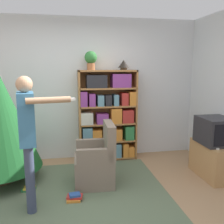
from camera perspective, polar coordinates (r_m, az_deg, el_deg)
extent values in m
plane|color=#9E7A56|center=(3.26, -6.52, -21.51)|extent=(14.00, 14.00, 0.00)
cube|color=silver|center=(4.71, -8.56, 5.10)|extent=(8.00, 0.10, 2.60)
cube|color=#56664C|center=(3.63, -10.48, -18.05)|extent=(2.77, 2.18, 0.01)
cube|color=#A8703D|center=(4.55, -7.40, -1.03)|extent=(0.03, 0.31, 1.66)
cube|color=#A8703D|center=(4.72, 5.18, -0.58)|extent=(0.03, 0.31, 1.66)
cube|color=#A8703D|center=(4.52, -1.03, 9.38)|extent=(1.06, 0.31, 0.03)
cube|color=#A8703D|center=(4.75, -1.30, -0.46)|extent=(1.06, 0.01, 1.66)
cube|color=#A8703D|center=(4.83, -0.96, -10.17)|extent=(1.03, 0.31, 0.03)
cube|color=orange|center=(4.70, -6.24, -9.31)|extent=(0.11, 0.24, 0.20)
cube|color=#2D7A42|center=(4.72, -4.77, -9.16)|extent=(0.11, 0.26, 0.20)
cube|color=beige|center=(4.75, -3.10, -8.74)|extent=(0.11, 0.29, 0.25)
cube|color=beige|center=(4.74, -1.53, -8.70)|extent=(0.09, 0.25, 0.26)
cube|color=#284C93|center=(4.75, -0.06, -8.76)|extent=(0.10, 0.23, 0.24)
cube|color=#5B899E|center=(4.80, 1.20, -8.52)|extent=(0.11, 0.28, 0.25)
cube|color=orange|center=(4.82, 2.85, -8.42)|extent=(0.10, 0.27, 0.25)
cube|color=orange|center=(4.85, 4.16, -8.74)|extent=(0.11, 0.26, 0.18)
cube|color=#A8703D|center=(4.72, -0.98, -6.46)|extent=(1.03, 0.31, 0.03)
cube|color=#5B899E|center=(4.60, -5.68, -5.07)|extent=(0.17, 0.24, 0.26)
cube|color=orange|center=(4.63, -3.52, -5.27)|extent=(0.17, 0.25, 0.21)
cube|color=#5B899E|center=(4.65, -0.88, -5.07)|extent=(0.13, 0.22, 0.23)
cube|color=orange|center=(4.69, 1.28, -5.06)|extent=(0.13, 0.25, 0.21)
cube|color=#2D7A42|center=(4.73, 3.81, -4.67)|extent=(0.16, 0.24, 0.25)
cube|color=#A8703D|center=(4.64, -0.99, -2.60)|extent=(1.03, 0.31, 0.03)
cube|color=beige|center=(4.55, -5.86, -1.36)|extent=(0.22, 0.28, 0.21)
cube|color=#843889|center=(4.57, -2.31, -1.42)|extent=(0.21, 0.26, 0.18)
cube|color=orange|center=(4.59, 0.84, -0.79)|extent=(0.19, 0.22, 0.27)
cube|color=#B22D28|center=(4.66, 3.38, -0.87)|extent=(0.21, 0.27, 0.24)
cube|color=#A8703D|center=(4.58, -1.00, 1.38)|extent=(1.03, 0.31, 0.03)
cube|color=#843889|center=(4.47, -6.54, 3.00)|extent=(0.12, 0.24, 0.26)
cube|color=#843889|center=(4.49, -4.64, 2.81)|extent=(0.11, 0.24, 0.22)
cube|color=#5B899E|center=(4.52, -2.72, 2.68)|extent=(0.11, 0.27, 0.19)
cube|color=#232328|center=(4.52, -0.97, 2.70)|extent=(0.11, 0.23, 0.19)
cube|color=#5B899E|center=(4.57, 0.74, 2.80)|extent=(0.09, 0.28, 0.20)
cube|color=#B22D28|center=(4.58, 2.74, 3.00)|extent=(0.12, 0.23, 0.23)
cube|color=orange|center=(4.64, 4.40, 3.19)|extent=(0.12, 0.28, 0.25)
cube|color=#A8703D|center=(4.54, -1.01, 5.45)|extent=(1.03, 0.31, 0.03)
cube|color=#232328|center=(4.48, -3.61, 7.00)|extent=(0.36, 0.27, 0.22)
cube|color=#843889|center=(4.57, 1.96, 7.18)|extent=(0.33, 0.29, 0.24)
cube|color=tan|center=(4.31, 22.09, -10.12)|extent=(0.41, 0.77, 0.54)
cube|color=#28282D|center=(4.17, 22.53, -3.97)|extent=(0.46, 0.53, 0.41)
cube|color=white|center=(3.97, 22.65, -7.59)|extent=(0.04, 0.12, 0.02)
cylinder|color=#4C3323|center=(4.26, -23.67, -13.64)|extent=(0.36, 0.36, 0.10)
cylinder|color=brown|center=(4.22, -23.78, -12.27)|extent=(0.08, 0.08, 0.12)
sphere|color=#B74C93|center=(4.48, -21.88, -5.45)|extent=(0.06, 0.06, 0.06)
sphere|color=gold|center=(3.97, -19.61, -3.15)|extent=(0.06, 0.06, 0.06)
sphere|color=#B74C93|center=(3.90, -20.38, -1.94)|extent=(0.07, 0.07, 0.07)
cube|color=#7A6B5B|center=(3.79, -4.15, -13.17)|extent=(0.58, 0.58, 0.42)
cube|color=#7A6B5B|center=(3.65, -0.62, -6.36)|extent=(0.14, 0.56, 0.50)
cube|color=#7A6B5B|center=(3.90, -4.46, -7.59)|extent=(0.51, 0.10, 0.20)
cube|color=#7A6B5B|center=(3.45, -3.93, -10.02)|extent=(0.51, 0.10, 0.20)
cylinder|color=#38425B|center=(3.34, -18.29, -13.34)|extent=(0.11, 0.11, 0.82)
cylinder|color=#38425B|center=(3.17, -18.19, -14.61)|extent=(0.11, 0.11, 0.82)
cube|color=teal|center=(3.04, -19.00, -1.52)|extent=(0.23, 0.34, 0.61)
cylinder|color=tan|center=(3.24, -19.02, -1.37)|extent=(0.07, 0.07, 0.49)
cylinder|color=tan|center=(2.81, -14.32, 2.63)|extent=(0.49, 0.14, 0.07)
cube|color=white|center=(2.84, -9.50, 2.90)|extent=(0.11, 0.05, 0.03)
sphere|color=tan|center=(2.98, -19.45, 6.02)|extent=(0.19, 0.19, 0.19)
cylinder|color=#935B38|center=(4.48, -4.83, 10.30)|extent=(0.14, 0.14, 0.12)
sphere|color=#2D7033|center=(4.49, -4.86, 12.33)|extent=(0.22, 0.22, 0.22)
cylinder|color=#473828|center=(4.58, 2.69, 9.82)|extent=(0.12, 0.12, 0.04)
cone|color=black|center=(4.58, 2.70, 10.95)|extent=(0.20, 0.20, 0.14)
cube|color=#2D7A42|center=(3.86, -18.51, -16.41)|extent=(0.20, 0.18, 0.03)
cube|color=gold|center=(3.83, -18.36, -16.13)|extent=(0.16, 0.12, 0.02)
cube|color=orange|center=(3.48, -8.74, -19.11)|extent=(0.19, 0.17, 0.03)
cube|color=#B22D28|center=(3.47, -8.51, -18.57)|extent=(0.22, 0.16, 0.03)
cube|color=#284C93|center=(3.45, -8.51, -18.22)|extent=(0.15, 0.12, 0.03)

